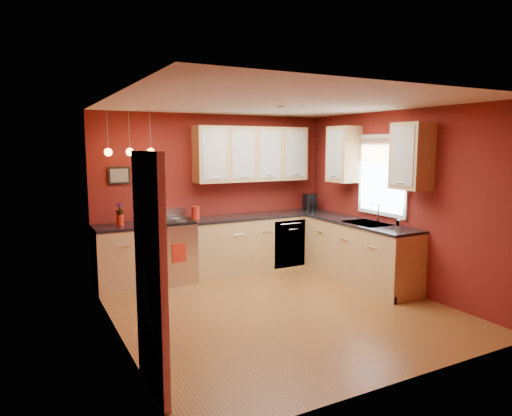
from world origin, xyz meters
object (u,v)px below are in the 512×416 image
gas_range (168,251)px  soap_pump (400,222)px  sink (367,225)px  red_canister (195,213)px  coffee_maker (310,203)px

gas_range → soap_pump: soap_pump is taller
gas_range → sink: size_ratio=1.59×
gas_range → sink: (2.62, -1.50, 0.43)m
red_canister → soap_pump: red_canister is taller
coffee_maker → soap_pump: size_ratio=1.67×
red_canister → coffee_maker: 2.15m
red_canister → soap_pump: 3.08m
red_canister → gas_range: bearing=-175.9°
red_canister → coffee_maker: coffee_maker is taller
gas_range → sink: bearing=-29.8°
coffee_maker → gas_range: bearing=-173.7°
red_canister → soap_pump: bearing=-42.6°
red_canister → soap_pump: size_ratio=1.15×
red_canister → sink: bearing=-35.5°
red_canister → coffee_maker: size_ratio=0.69×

